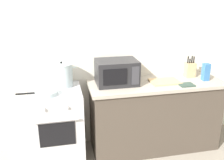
{
  "coord_description": "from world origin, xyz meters",
  "views": [
    {
      "loc": [
        -0.27,
        -2.19,
        1.99
      ],
      "look_at": [
        0.33,
        0.6,
        1.0
      ],
      "focal_mm": 40.56,
      "sensor_mm": 36.0,
      "label": 1
    }
  ],
  "objects_px": {
    "frying_pan": "(46,93)",
    "oven_mitt": "(186,85)",
    "stove": "(58,126)",
    "cutting_board": "(165,82)",
    "pasta_box": "(206,72)",
    "stock_pot": "(62,75)",
    "knife_block": "(190,70)",
    "microwave": "(117,72)"
  },
  "relations": [
    {
      "from": "stock_pot",
      "to": "oven_mitt",
      "type": "distance_m",
      "value": 1.51
    },
    {
      "from": "oven_mitt",
      "to": "knife_block",
      "type": "bearing_deg",
      "value": 56.37
    },
    {
      "from": "stock_pot",
      "to": "oven_mitt",
      "type": "xyz_separation_m",
      "value": [
        1.47,
        -0.3,
        -0.13
      ]
    },
    {
      "from": "stove",
      "to": "pasta_box",
      "type": "height_order",
      "value": "pasta_box"
    },
    {
      "from": "cutting_board",
      "to": "knife_block",
      "type": "xyz_separation_m",
      "value": [
        0.41,
        0.14,
        0.09
      ]
    },
    {
      "from": "knife_block",
      "to": "pasta_box",
      "type": "bearing_deg",
      "value": -53.14
    },
    {
      "from": "pasta_box",
      "to": "cutting_board",
      "type": "bearing_deg",
      "value": 176.82
    },
    {
      "from": "knife_block",
      "to": "oven_mitt",
      "type": "bearing_deg",
      "value": -123.63
    },
    {
      "from": "cutting_board",
      "to": "stove",
      "type": "bearing_deg",
      "value": -179.95
    },
    {
      "from": "stove",
      "to": "stock_pot",
      "type": "distance_m",
      "value": 0.62
    },
    {
      "from": "oven_mitt",
      "to": "pasta_box",
      "type": "bearing_deg",
      "value": 21.68
    },
    {
      "from": "frying_pan",
      "to": "stove",
      "type": "bearing_deg",
      "value": 50.89
    },
    {
      "from": "frying_pan",
      "to": "cutting_board",
      "type": "xyz_separation_m",
      "value": [
        1.45,
        0.12,
        -0.02
      ]
    },
    {
      "from": "cutting_board",
      "to": "oven_mitt",
      "type": "bearing_deg",
      "value": -36.86
    },
    {
      "from": "frying_pan",
      "to": "oven_mitt",
      "type": "relative_size",
      "value": 2.48
    },
    {
      "from": "frying_pan",
      "to": "knife_block",
      "type": "bearing_deg",
      "value": 7.87
    },
    {
      "from": "frying_pan",
      "to": "pasta_box",
      "type": "xyz_separation_m",
      "value": [
        1.99,
        0.09,
        0.08
      ]
    },
    {
      "from": "stock_pot",
      "to": "microwave",
      "type": "height_order",
      "value": "stock_pot"
    },
    {
      "from": "stock_pot",
      "to": "knife_block",
      "type": "relative_size",
      "value": 1.21
    },
    {
      "from": "pasta_box",
      "to": "oven_mitt",
      "type": "relative_size",
      "value": 1.22
    },
    {
      "from": "stock_pot",
      "to": "microwave",
      "type": "relative_size",
      "value": 0.69
    },
    {
      "from": "stock_pot",
      "to": "microwave",
      "type": "bearing_deg",
      "value": -5.31
    },
    {
      "from": "oven_mitt",
      "to": "frying_pan",
      "type": "bearing_deg",
      "value": 178.52
    },
    {
      "from": "frying_pan",
      "to": "knife_block",
      "type": "xyz_separation_m",
      "value": [
        1.86,
        0.26,
        0.07
      ]
    },
    {
      "from": "stock_pot",
      "to": "pasta_box",
      "type": "height_order",
      "value": "stock_pot"
    },
    {
      "from": "knife_block",
      "to": "cutting_board",
      "type": "bearing_deg",
      "value": -161.27
    },
    {
      "from": "cutting_board",
      "to": "oven_mitt",
      "type": "distance_m",
      "value": 0.27
    },
    {
      "from": "microwave",
      "to": "cutting_board",
      "type": "bearing_deg",
      "value": -7.38
    },
    {
      "from": "microwave",
      "to": "pasta_box",
      "type": "xyz_separation_m",
      "value": [
        1.14,
        -0.11,
        -0.04
      ]
    },
    {
      "from": "microwave",
      "to": "knife_block",
      "type": "bearing_deg",
      "value": 3.49
    },
    {
      "from": "stock_pot",
      "to": "cutting_board",
      "type": "distance_m",
      "value": 1.27
    },
    {
      "from": "cutting_board",
      "to": "knife_block",
      "type": "distance_m",
      "value": 0.45
    },
    {
      "from": "stove",
      "to": "microwave",
      "type": "distance_m",
      "value": 0.97
    },
    {
      "from": "stove",
      "to": "stock_pot",
      "type": "bearing_deg",
      "value": 56.17
    },
    {
      "from": "microwave",
      "to": "knife_block",
      "type": "distance_m",
      "value": 1.02
    },
    {
      "from": "frying_pan",
      "to": "pasta_box",
      "type": "relative_size",
      "value": 2.03
    },
    {
      "from": "stove",
      "to": "cutting_board",
      "type": "bearing_deg",
      "value": 0.05
    },
    {
      "from": "pasta_box",
      "to": "knife_block",
      "type": "bearing_deg",
      "value": 126.86
    },
    {
      "from": "microwave",
      "to": "oven_mitt",
      "type": "bearing_deg",
      "value": -16.26
    },
    {
      "from": "frying_pan",
      "to": "oven_mitt",
      "type": "bearing_deg",
      "value": -1.48
    },
    {
      "from": "stove",
      "to": "pasta_box",
      "type": "xyz_separation_m",
      "value": [
        1.89,
        -0.03,
        0.57
      ]
    },
    {
      "from": "stove",
      "to": "frying_pan",
      "type": "distance_m",
      "value": 0.51
    }
  ]
}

